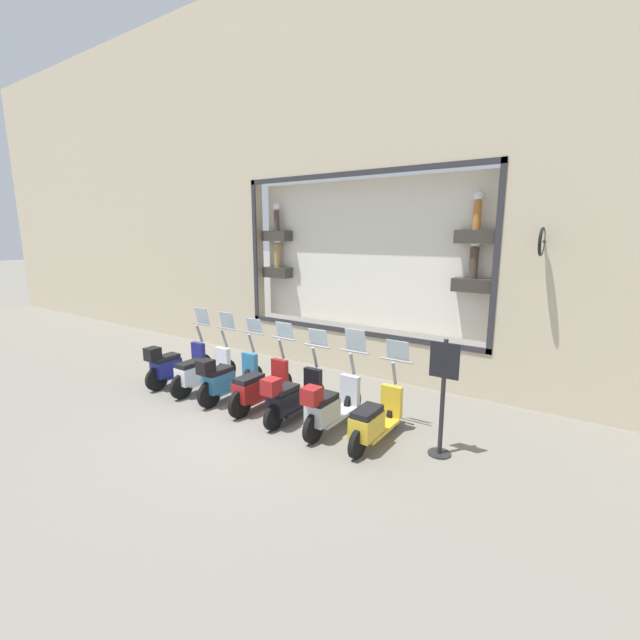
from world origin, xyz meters
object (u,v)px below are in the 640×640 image
(scooter_white_5, at_px, (202,372))
(scooter_yellow_0, at_px, (375,420))
(shop_sign_post, at_px, (443,393))
(scooter_red_3, at_px, (259,387))
(scooter_silver_1, at_px, (330,406))
(scooter_black_2, at_px, (291,396))
(scooter_navy_6, at_px, (175,364))
(scooter_teal_4, at_px, (227,378))

(scooter_white_5, bearing_deg, scooter_yellow_0, -90.10)
(scooter_white_5, distance_m, shop_sign_post, 5.31)
(scooter_red_3, height_order, scooter_white_5, scooter_white_5)
(scooter_white_5, bearing_deg, scooter_silver_1, -91.03)
(scooter_black_2, height_order, scooter_white_5, scooter_white_5)
(scooter_yellow_0, relative_size, scooter_red_3, 0.99)
(scooter_black_2, distance_m, scooter_red_3, 0.85)
(scooter_black_2, xyz_separation_m, scooter_white_5, (0.07, 2.55, -0.02))
(scooter_red_3, xyz_separation_m, scooter_white_5, (-0.00, 1.70, -0.00))
(scooter_yellow_0, bearing_deg, scooter_red_3, 89.83)
(scooter_black_2, relative_size, scooter_white_5, 0.99)
(scooter_yellow_0, bearing_deg, scooter_navy_6, 90.58)
(scooter_yellow_0, height_order, scooter_red_3, scooter_red_3)
(scooter_yellow_0, height_order, shop_sign_post, shop_sign_post)
(scooter_red_3, bearing_deg, shop_sign_post, -86.12)
(scooter_white_5, xyz_separation_m, shop_sign_post, (0.24, -5.28, 0.58))
(scooter_yellow_0, height_order, scooter_black_2, scooter_yellow_0)
(scooter_teal_4, relative_size, shop_sign_post, 0.97)
(scooter_yellow_0, height_order, scooter_silver_1, scooter_silver_1)
(scooter_silver_1, bearing_deg, shop_sign_post, -80.77)
(scooter_yellow_0, relative_size, scooter_black_2, 1.00)
(scooter_silver_1, distance_m, scooter_black_2, 0.85)
(scooter_teal_4, height_order, scooter_white_5, scooter_white_5)
(scooter_silver_1, xyz_separation_m, scooter_teal_4, (0.00, 2.55, 0.01))
(scooter_black_2, relative_size, scooter_navy_6, 0.99)
(scooter_red_3, distance_m, shop_sign_post, 3.63)
(scooter_silver_1, relative_size, scooter_white_5, 1.00)
(scooter_yellow_0, bearing_deg, shop_sign_post, -76.24)
(shop_sign_post, bearing_deg, scooter_silver_1, 99.23)
(scooter_black_2, bearing_deg, scooter_silver_1, -89.39)
(scooter_navy_6, xyz_separation_m, shop_sign_post, (0.30, -6.13, 0.54))
(scooter_silver_1, distance_m, scooter_white_5, 3.41)
(scooter_teal_4, bearing_deg, scooter_silver_1, -90.08)
(scooter_navy_6, bearing_deg, scooter_teal_4, -89.96)
(shop_sign_post, bearing_deg, scooter_navy_6, 92.82)
(scooter_yellow_0, bearing_deg, scooter_teal_4, 90.85)
(scooter_teal_4, relative_size, scooter_white_5, 1.00)
(scooter_yellow_0, distance_m, scooter_black_2, 1.70)
(scooter_navy_6, bearing_deg, scooter_black_2, -90.20)
(scooter_navy_6, bearing_deg, shop_sign_post, -87.18)
(scooter_teal_4, relative_size, scooter_navy_6, 1.00)
(scooter_yellow_0, distance_m, scooter_silver_1, 0.85)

